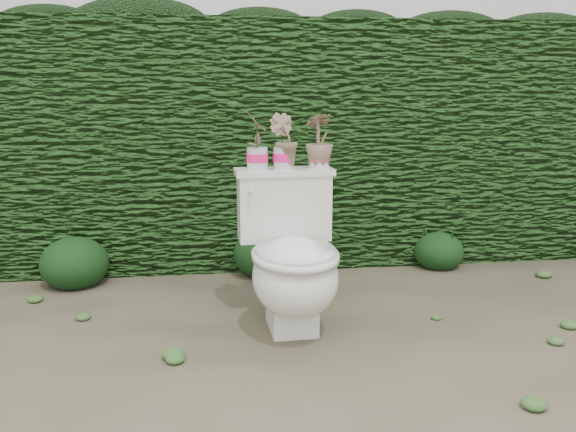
{
  "coord_description": "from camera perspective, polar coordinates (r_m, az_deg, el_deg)",
  "views": [
    {
      "loc": [
        -0.38,
        -2.7,
        1.19
      ],
      "look_at": [
        0.02,
        0.26,
        0.55
      ],
      "focal_mm": 38.0,
      "sensor_mm": 36.0,
      "label": 1
    }
  ],
  "objects": [
    {
      "name": "liriope_clump_2",
      "position": [
        3.9,
        -2.04,
        -3.08
      ],
      "size": [
        0.42,
        0.42,
        0.34
      ],
      "primitive_type": "ellipsoid",
      "color": "#173B14",
      "rests_on": "ground"
    },
    {
      "name": "potted_plant_center",
      "position": [
        3.09,
        -0.41,
        6.89
      ],
      "size": [
        0.18,
        0.17,
        0.27
      ],
      "primitive_type": "imported",
      "rotation": [
        0.0,
        0.0,
        2.62
      ],
      "color": "#267B27",
      "rests_on": "toilet"
    },
    {
      "name": "liriope_clump_1",
      "position": [
        3.92,
        -19.39,
        -3.8
      ],
      "size": [
        0.41,
        0.41,
        0.33
      ],
      "primitive_type": "ellipsoid",
      "color": "#173B14",
      "rests_on": "ground"
    },
    {
      "name": "potted_plant_right",
      "position": [
        3.13,
        2.93,
        6.91
      ],
      "size": [
        0.19,
        0.19,
        0.26
      ],
      "primitive_type": "imported",
      "rotation": [
        0.0,
        0.0,
        3.51
      ],
      "color": "#267B27",
      "rests_on": "toilet"
    },
    {
      "name": "potted_plant_left",
      "position": [
        3.07,
        -2.91,
        6.9
      ],
      "size": [
        0.11,
        0.15,
        0.27
      ],
      "primitive_type": "imported",
      "rotation": [
        0.0,
        0.0,
        1.51
      ],
      "color": "#267B27",
      "rests_on": "toilet"
    },
    {
      "name": "toilet",
      "position": [
        2.96,
        0.39,
        -4.24
      ],
      "size": [
        0.51,
        0.69,
        0.78
      ],
      "rotation": [
        0.0,
        0.0,
        0.04
      ],
      "color": "silver",
      "rests_on": "ground"
    },
    {
      "name": "liriope_clump_3",
      "position": [
        4.19,
        13.93,
        -2.87
      ],
      "size": [
        0.33,
        0.33,
        0.26
      ],
      "primitive_type": "ellipsoid",
      "color": "#173B14",
      "rests_on": "ground"
    },
    {
      "name": "hedge",
      "position": [
        4.33,
        -2.67,
        6.92
      ],
      "size": [
        8.0,
        1.0,
        1.6
      ],
      "primitive_type": "cube",
      "color": "#2A581D",
      "rests_on": "ground"
    },
    {
      "name": "house_wall",
      "position": [
        8.79,
        -1.34,
        17.37
      ],
      "size": [
        8.0,
        3.5,
        4.0
      ],
      "primitive_type": "cube",
      "color": "silver",
      "rests_on": "ground"
    },
    {
      "name": "ground",
      "position": [
        2.97,
        0.28,
        -11.5
      ],
      "size": [
        60.0,
        60.0,
        0.0
      ],
      "primitive_type": "plane",
      "color": "#696248",
      "rests_on": "ground"
    }
  ]
}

